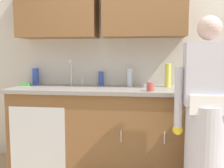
{
  "coord_description": "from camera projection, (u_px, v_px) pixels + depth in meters",
  "views": [
    {
      "loc": [
        -0.03,
        -2.13,
        1.29
      ],
      "look_at": [
        -0.38,
        0.55,
        1.0
      ],
      "focal_mm": 41.71,
      "sensor_mm": 36.0,
      "label": 1
    }
  ],
  "objects": [
    {
      "name": "kitchen_wall_with_uppers",
      "position": [
        137.0,
        40.0,
        3.07
      ],
      "size": [
        4.8,
        0.44,
        2.7
      ],
      "color": "beige",
      "rests_on": "ground"
    },
    {
      "name": "counter_cabinet",
      "position": [
        98.0,
        131.0,
        2.94
      ],
      "size": [
        1.9,
        0.62,
        0.9
      ],
      "color": "brown",
      "rests_on": "ground"
    },
    {
      "name": "countertop",
      "position": [
        98.0,
        89.0,
        2.89
      ],
      "size": [
        1.96,
        0.66,
        0.04
      ],
      "primitive_type": "cube",
      "color": "gray",
      "rests_on": "counter_cabinet"
    },
    {
      "name": "sink",
      "position": [
        71.0,
        88.0,
        2.94
      ],
      "size": [
        0.5,
        0.36,
        0.35
      ],
      "color": "#B7BABF",
      "rests_on": "counter_cabinet"
    },
    {
      "name": "person_at_sink",
      "position": [
        206.0,
        127.0,
        2.22
      ],
      "size": [
        0.55,
        0.34,
        1.62
      ],
      "color": "white",
      "rests_on": "ground"
    },
    {
      "name": "bottle_soap",
      "position": [
        129.0,
        77.0,
        3.03
      ],
      "size": [
        0.07,
        0.07,
        0.21
      ],
      "primitive_type": "cylinder",
      "color": "silver",
      "rests_on": "countertop"
    },
    {
      "name": "bottle_cleaner_spray",
      "position": [
        101.0,
        78.0,
        3.12
      ],
      "size": [
        0.06,
        0.06,
        0.17
      ],
      "primitive_type": "cylinder",
      "color": "#334CB2",
      "rests_on": "countertop"
    },
    {
      "name": "bottle_dish_liquid",
      "position": [
        168.0,
        75.0,
        2.96
      ],
      "size": [
        0.07,
        0.07,
        0.27
      ],
      "primitive_type": "cylinder",
      "color": "#D8D14C",
      "rests_on": "countertop"
    },
    {
      "name": "bottle_water_short",
      "position": [
        36.0,
        76.0,
        3.21
      ],
      "size": [
        0.08,
        0.08,
        0.2
      ],
      "primitive_type": "cylinder",
      "color": "#334CB2",
      "rests_on": "countertop"
    },
    {
      "name": "cup_by_sink",
      "position": [
        150.0,
        87.0,
        2.61
      ],
      "size": [
        0.08,
        0.08,
        0.09
      ],
      "primitive_type": "cylinder",
      "color": "#B24C47",
      "rests_on": "countertop"
    },
    {
      "name": "knife_on_counter",
      "position": [
        145.0,
        87.0,
        2.97
      ],
      "size": [
        0.22,
        0.14,
        0.01
      ],
      "primitive_type": "cube",
      "rotation": [
        0.0,
        0.0,
        2.61
      ],
      "color": "silver",
      "rests_on": "countertop"
    },
    {
      "name": "sponge",
      "position": [
        25.0,
        84.0,
        3.09
      ],
      "size": [
        0.11,
        0.07,
        0.03
      ],
      "primitive_type": "cube",
      "color": "#4CBF4C",
      "rests_on": "countertop"
    }
  ]
}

